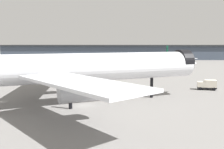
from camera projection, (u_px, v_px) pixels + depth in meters
name	position (u px, v px, depth m)	size (l,w,h in m)	color
ground	(84.00, 105.00, 58.84)	(900.00, 900.00, 0.00)	slate
airliner_near_gate	(77.00, 68.00, 58.93)	(64.01, 57.34, 18.85)	silver
airliner_far_taxiway	(163.00, 57.00, 153.37)	(38.59, 42.23, 12.49)	silver
terminal_building	(148.00, 52.00, 226.25)	(248.13, 30.72, 23.94)	#3D4756
service_truck_front	(207.00, 85.00, 78.16)	(5.86, 3.52, 3.00)	black
baggage_tug_wing	(55.00, 78.00, 97.20)	(2.69, 3.54, 1.85)	black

